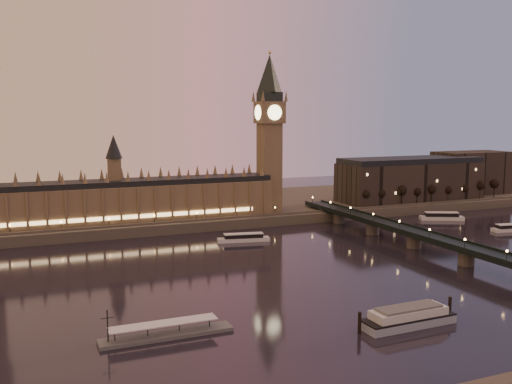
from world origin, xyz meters
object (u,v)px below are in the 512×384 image
cruise_boat_b (442,216)px  moored_barge (408,317)px  cruise_boat_a (244,238)px  pontoon_pier (166,333)px

cruise_boat_b → moored_barge: (-142.15, -149.63, 0.65)m
cruise_boat_a → moored_barge: moored_barge is taller
moored_barge → pontoon_pier: pontoon_pier is taller
cruise_boat_a → moored_barge: (3.88, -139.45, 0.95)m
cruise_boat_a → cruise_boat_b: bearing=15.1°
cruise_boat_b → pontoon_pier: (-218.56, -128.21, -1.11)m
cruise_boat_a → cruise_boat_b: 146.38m
cruise_boat_a → cruise_boat_b: (146.03, 10.18, 0.30)m
cruise_boat_a → pontoon_pier: size_ratio=0.69×
cruise_boat_a → moored_barge: size_ratio=0.76×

